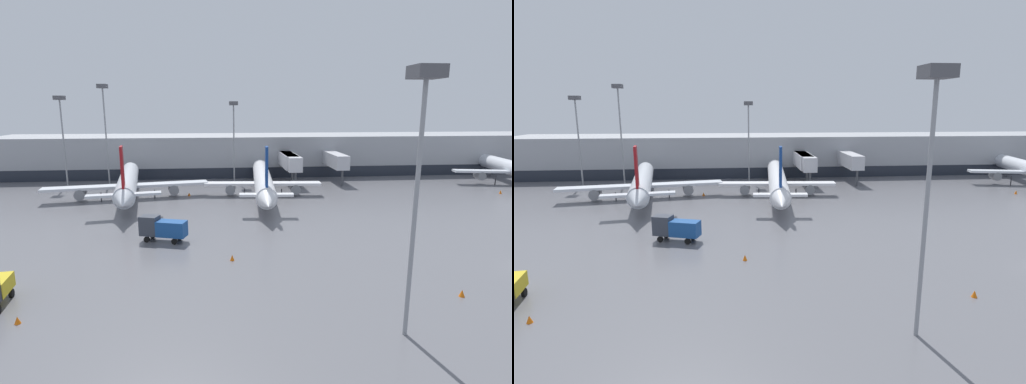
% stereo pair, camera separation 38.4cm
% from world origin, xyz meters
% --- Properties ---
extents(terminal_building, '(160.00, 29.13, 9.00)m').
position_xyz_m(terminal_building, '(-0.14, 61.83, 4.50)').
color(terminal_building, '#9EA0A5').
rests_on(terminal_building, ground_plane).
extents(parked_jet_0, '(27.15, 35.17, 10.10)m').
position_xyz_m(parked_jet_0, '(-45.88, 35.41, 2.85)').
color(parked_jet_0, silver).
rests_on(parked_jet_0, ground_plane).
extents(parked_jet_2, '(20.61, 39.59, 10.00)m').
position_xyz_m(parked_jet_2, '(-22.69, 36.13, 2.73)').
color(parked_jet_2, white).
rests_on(parked_jet_2, ground_plane).
extents(service_truck_1, '(5.70, 3.20, 2.98)m').
position_xyz_m(service_truck_1, '(-37.20, 12.42, 1.67)').
color(service_truck_1, '#19478C').
rests_on(service_truck_1, ground_plane).
extents(traffic_cone_0, '(0.50, 0.50, 0.57)m').
position_xyz_m(traffic_cone_0, '(-35.77, 37.14, 0.29)').
color(traffic_cone_0, orange).
rests_on(traffic_cone_0, ground_plane).
extents(traffic_cone_1, '(0.48, 0.48, 0.59)m').
position_xyz_m(traffic_cone_1, '(-10.77, -4.27, 0.30)').
color(traffic_cone_1, orange).
rests_on(traffic_cone_1, ground_plane).
extents(traffic_cone_2, '(0.46, 0.46, 0.68)m').
position_xyz_m(traffic_cone_2, '(20.56, 33.29, 0.34)').
color(traffic_cone_2, orange).
rests_on(traffic_cone_2, ground_plane).
extents(traffic_cone_3, '(0.46, 0.46, 0.61)m').
position_xyz_m(traffic_cone_3, '(-29.36, 5.58, 0.30)').
color(traffic_cone_3, orange).
rests_on(traffic_cone_3, ground_plane).
extents(traffic_cone_4, '(0.46, 0.46, 0.56)m').
position_xyz_m(traffic_cone_4, '(-45.31, -5.13, 0.28)').
color(traffic_cone_4, orange).
rests_on(traffic_cone_4, ground_plane).
extents(apron_light_mast_0, '(1.80, 1.80, 16.61)m').
position_xyz_m(apron_light_mast_0, '(-27.10, 50.91, 13.27)').
color(apron_light_mast_0, gray).
rests_on(apron_light_mast_0, ground_plane).
extents(apron_light_mast_1, '(1.80, 1.80, 17.83)m').
position_xyz_m(apron_light_mast_1, '(-18.07, -9.19, 14.12)').
color(apron_light_mast_1, gray).
rests_on(apron_light_mast_1, ground_plane).
extents(apron_light_mast_3, '(1.80, 1.80, 17.60)m').
position_xyz_m(apron_light_mast_3, '(-60.77, 49.38, 13.96)').
color(apron_light_mast_3, gray).
rests_on(apron_light_mast_3, ground_plane).
extents(apron_light_mast_4, '(1.80, 1.80, 19.85)m').
position_xyz_m(apron_light_mast_4, '(-52.72, 49.99, 15.50)').
color(apron_light_mast_4, gray).
rests_on(apron_light_mast_4, ground_plane).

